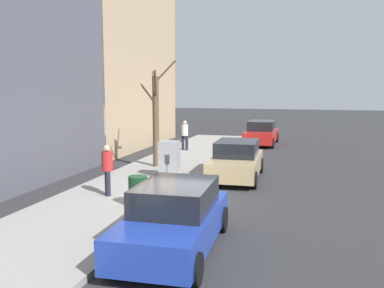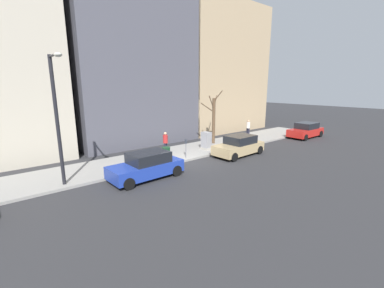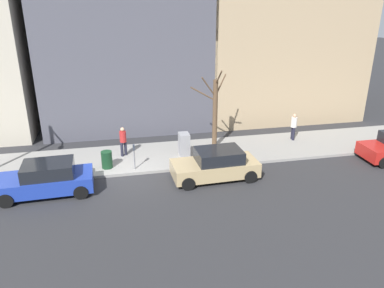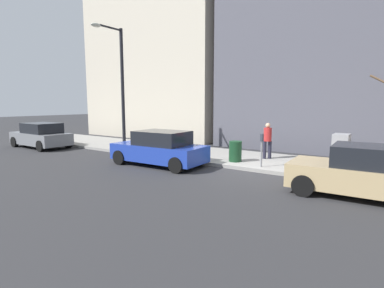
{
  "view_description": "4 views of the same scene",
  "coord_description": "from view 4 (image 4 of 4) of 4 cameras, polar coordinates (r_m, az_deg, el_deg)",
  "views": [
    {
      "loc": [
        -3.94,
        12.54,
        3.67
      ],
      "look_at": [
        0.14,
        -2.3,
        1.61
      ],
      "focal_mm": 40.0,
      "sensor_mm": 36.0,
      "label": 1
    },
    {
      "loc": [
        -13.54,
        10.6,
        5.22
      ],
      "look_at": [
        -0.46,
        -0.21,
        1.34
      ],
      "focal_mm": 24.0,
      "sensor_mm": 36.0,
      "label": 2
    },
    {
      "loc": [
        -17.32,
        0.37,
        8.39
      ],
      "look_at": [
        0.01,
        -3.31,
        1.46
      ],
      "focal_mm": 35.0,
      "sensor_mm": 36.0,
      "label": 3
    },
    {
      "loc": [
        -10.93,
        -4.85,
        2.71
      ],
      "look_at": [
        -0.4,
        2.43,
        0.96
      ],
      "focal_mm": 28.0,
      "sensor_mm": 36.0,
      "label": 4
    }
  ],
  "objects": [
    {
      "name": "parked_car_blue",
      "position": [
        13.17,
        -6.19,
        -0.89
      ],
      "size": [
        2.05,
        4.26,
        1.52
      ],
      "rotation": [
        0.0,
        0.0,
        0.03
      ],
      "color": "#1E389E",
      "rests_on": "ground"
    },
    {
      "name": "parked_car_grey",
      "position": [
        20.53,
        -26.81,
        1.42
      ],
      "size": [
        1.98,
        4.23,
        1.52
      ],
      "rotation": [
        0.0,
        0.0,
        -0.02
      ],
      "color": "slate",
      "rests_on": "ground"
    },
    {
      "name": "office_tower_right",
      "position": [
        28.75,
        -1.55,
        22.39
      ],
      "size": [
        12.08,
        12.08,
        19.92
      ],
      "primitive_type": "cube",
      "color": "#BCB29E",
      "rests_on": "ground"
    },
    {
      "name": "pedestrian_midblock",
      "position": [
        14.25,
        14.19,
        1.0
      ],
      "size": [
        0.36,
        0.36,
        1.66
      ],
      "rotation": [
        0.0,
        0.0,
        5.29
      ],
      "color": "#1E1E2D",
      "rests_on": "sidewalk"
    },
    {
      "name": "streetlamp",
      "position": [
        16.87,
        -13.81,
        12.0
      ],
      "size": [
        1.97,
        0.32,
        6.5
      ],
      "color": "black",
      "rests_on": "sidewalk"
    },
    {
      "name": "parked_car_tan",
      "position": [
        9.97,
        30.63,
        -4.76
      ],
      "size": [
        2.05,
        4.26,
        1.52
      ],
      "rotation": [
        0.0,
        0.0,
        0.03
      ],
      "color": "tan",
      "rests_on": "ground"
    },
    {
      "name": "utility_box",
      "position": [
        12.48,
        26.44,
        -1.62
      ],
      "size": [
        0.83,
        0.61,
        1.43
      ],
      "color": "#A8A399",
      "rests_on": "sidewalk"
    },
    {
      "name": "office_block_center",
      "position": [
        22.82,
        24.66,
        19.08
      ],
      "size": [
        10.98,
        10.98,
        14.89
      ],
      "primitive_type": "cube",
      "color": "#4C4C56",
      "rests_on": "ground"
    },
    {
      "name": "parking_meter",
      "position": [
        12.34,
        13.13,
        -0.5
      ],
      "size": [
        0.14,
        0.1,
        1.35
      ],
      "color": "slate",
      "rests_on": "sidewalk"
    },
    {
      "name": "ground_plane",
      "position": [
        12.26,
        10.51,
        -5.13
      ],
      "size": [
        120.0,
        120.0,
        0.0
      ],
      "primitive_type": "plane",
      "color": "#2B2B2D"
    },
    {
      "name": "trash_bin",
      "position": [
        13.36,
        8.24,
        -1.39
      ],
      "size": [
        0.56,
        0.56,
        0.9
      ],
      "primitive_type": "cylinder",
      "color": "#14381E",
      "rests_on": "sidewalk"
    },
    {
      "name": "sidewalk",
      "position": [
        14.06,
        13.87,
        -3.26
      ],
      "size": [
        4.0,
        36.0,
        0.15
      ],
      "primitive_type": "cube",
      "color": "gray",
      "rests_on": "ground"
    }
  ]
}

